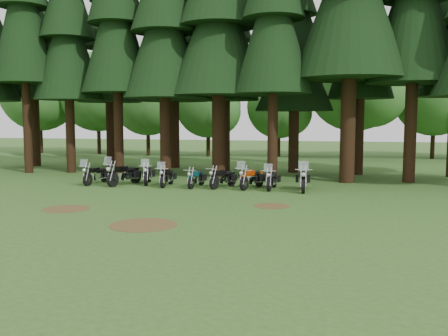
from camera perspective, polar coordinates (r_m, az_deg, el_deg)
The scene contains 30 objects.
ground at distance 20.37m, azimuth -7.42°, elevation -4.04°, with size 120.00×120.00×0.00m, color #2E5620.
pine_front_2 at distance 33.85m, azimuth -17.51°, elevation 16.11°, with size 4.32×4.32×16.22m.
pine_front_3 at distance 32.12m, azimuth -12.25°, elevation 18.30°, with size 4.32×4.32×17.57m.
pine_front_4 at distance 30.69m, azimuth -6.88°, elevation 17.57°, with size 4.95×4.95×16.33m.
pine_front_5 at distance 29.82m, azimuth -0.63°, elevation 18.42°, with size 5.81×5.81×16.72m.
pine_back_0 at distance 39.40m, azimuth -21.18°, elevation 15.34°, with size 5.00×5.00×17.21m.
pine_back_1 at distance 37.51m, azimuth -13.10°, elevation 15.15°, with size 4.52×4.52×16.22m.
pine_back_2 at distance 35.69m, azimuth -5.77°, elevation 15.85°, with size 4.85×4.85×16.30m.
pine_back_3 at distance 33.18m, azimuth 0.17°, elevation 16.55°, with size 4.35×4.35×16.20m.
pine_back_4 at distance 32.50m, azimuth 8.11°, elevation 14.14°, with size 4.94×4.94×13.78m.
pine_back_5 at distance 32.23m, azimuth 15.56°, elevation 16.82°, with size 3.94×3.94×16.33m.
decid_0 at distance 52.96m, azimuth -20.17°, elevation 7.97°, with size 8.00×7.78×10.00m.
decid_1 at distance 50.26m, azimuth -13.99°, elevation 8.22°, with size 7.91×7.69×9.88m.
decid_2 at distance 47.00m, azimuth -8.47°, elevation 7.45°, with size 6.72×6.53×8.40m.
decid_3 at distance 45.48m, azimuth -1.56°, elevation 7.01°, with size 6.12×5.95×7.65m.
decid_4 at distance 45.42m, azimuth 6.58°, elevation 6.80°, with size 5.93×5.76×7.41m.
decid_5 at distance 44.54m, azimuth 15.22°, elevation 9.06°, with size 8.45×8.21×10.56m.
decid_6 at distance 46.39m, azimuth 23.34°, elevation 7.38°, with size 7.06×6.86×8.82m.
dirt_patch_0 at distance 19.92m, azimuth -17.62°, elevation -4.46°, with size 1.80×1.80×0.01m, color #4C3D1E.
dirt_patch_1 at distance 19.72m, azimuth 5.45°, elevation -4.33°, with size 1.40×1.40×0.01m, color #4C3D1E.
dirt_patch_2 at distance 16.36m, azimuth -9.21°, elevation -6.43°, with size 2.20×2.20×0.01m, color #4C3D1E.
motorcycle_0 at distance 26.95m, azimuth -14.38°, elevation -0.82°, with size 0.56×2.22×1.39m.
motorcycle_1 at distance 26.24m, azimuth -11.33°, elevation -0.80°, with size 1.05×2.44×1.55m.
motorcycle_2 at distance 26.54m, azimuth -8.72°, elevation -0.80°, with size 0.88×2.20×1.40m.
motorcycle_3 at distance 25.49m, azimuth -6.54°, elevation -1.08°, with size 0.46×2.12×1.33m.
motorcycle_4 at distance 24.97m, azimuth -3.17°, elevation -1.27°, with size 0.35×1.98×0.80m.
motorcycle_5 at distance 24.77m, azimuth -0.09°, elevation -1.24°, with size 0.91×2.03×0.87m.
motorcycle_6 at distance 24.48m, azimuth 3.19°, elevation -1.24°, with size 0.97×2.26×1.44m.
motorcycle_7 at distance 24.30m, azimuth 5.49°, elevation -1.39°, with size 0.40×2.13×1.34m.
motorcycle_8 at distance 23.92m, azimuth 9.02°, elevation -1.41°, with size 0.56×2.41×1.51m.
Camera 1 is at (7.28, -18.72, 3.40)m, focal length 40.00 mm.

